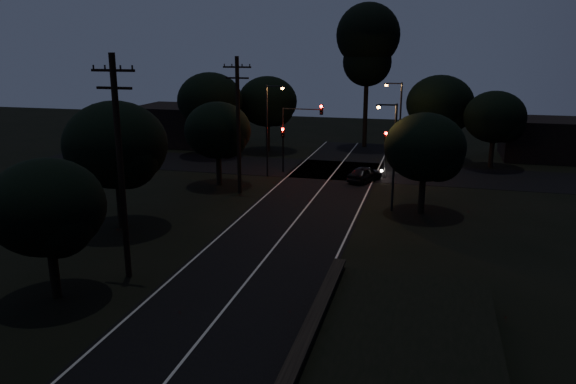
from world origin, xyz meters
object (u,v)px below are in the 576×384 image
Objects in this scene: signal_right at (386,146)px; utility_pole_far at (238,123)px; utility_pole_mid at (120,165)px; streetlight_a at (269,124)px; tall_pine at (368,44)px; signal_left at (283,141)px; signal_mast at (301,126)px; streetlight_c at (392,150)px; streetlight_b at (398,120)px; car at (365,174)px.

utility_pole_far is at bearing -143.00° from signal_right.
utility_pole_far is at bearing 90.00° from utility_pole_mid.
tall_pine is at bearing 69.64° from streetlight_a.
signal_left is 9.20m from signal_right.
signal_mast is 0.83× the size of streetlight_c.
signal_right is 0.51× the size of streetlight_b.
signal_mast is at bearing 68.89° from utility_pole_far.
car is at bearing -131.04° from signal_right.
signal_left is 1.00× the size of signal_right.
signal_left is 8.17m from car.
signal_right is (9.20, 0.00, 0.00)m from signal_left.
signal_left is 2.77m from streetlight_a.
signal_mast is 13.28m from streetlight_c.
utility_pole_mid reaches higher than signal_right.
utility_pole_mid is 41.00m from tall_pine.
streetlight_b is (11.31, 12.00, -0.85)m from utility_pole_far.
streetlight_a is at bearing 88.27° from utility_pole_mid.
tall_pine is 26.41m from streetlight_c.
signal_left is 14.52m from streetlight_c.
tall_pine reaches higher than streetlight_a.
streetlight_b is 2.05× the size of car.
signal_left is 2.26m from signal_mast.
signal_mast is at bearing 0.13° from signal_left.
streetlight_c is 1.92× the size of car.
tall_pine is 13.60m from streetlight_b.
streetlight_b is at bearing 68.70° from utility_pole_mid.
car is at bearing -12.85° from signal_left.
tall_pine is 4.03× the size of car.
signal_right is 0.51× the size of streetlight_a.
streetlight_a reaches higher than streetlight_c.
signal_right reaches higher than car.
utility_pole_mid is 1.38× the size of streetlight_b.
utility_pole_mid is at bearing -91.73° from streetlight_a.
signal_mast is at bearing -104.62° from tall_pine.
car is at bearing -111.16° from streetlight_b.
streetlight_c reaches higher than signal_right.
utility_pole_far reaches higher than car.
streetlight_c is at bearing -35.69° from streetlight_a.
signal_mast is at bearing 39.77° from streetlight_a.
signal_left is at bearing -157.95° from streetlight_b.
tall_pine reaches higher than utility_pole_far.
utility_pole_far is 1.31× the size of streetlight_a.
utility_pole_mid reaches higher than streetlight_a.
utility_pole_mid is at bearing -112.99° from signal_right.
streetlight_b is (8.22, 4.01, 0.30)m from signal_mast.
utility_pole_mid is 2.68× the size of signal_right.
tall_pine is 1.97× the size of streetlight_b.
tall_pine is at bearing 111.38° from streetlight_b.
signal_mast reaches higher than signal_right.
streetlight_c is 9.43m from car.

